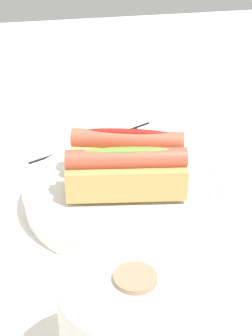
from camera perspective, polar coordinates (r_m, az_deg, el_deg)
name	(u,v)px	position (r m, az deg, el deg)	size (l,w,h in m)	color
ground_plane	(120,200)	(0.65, -0.78, -3.88)	(2.40, 2.40, 0.00)	silver
serving_bowl	(126,191)	(0.64, 0.00, -2.86)	(0.27, 0.27, 0.04)	white
hotdog_front	(127,153)	(0.64, 0.18, 1.81)	(0.16, 0.10, 0.06)	tan
hotdog_back	(124,173)	(0.59, -0.20, -0.63)	(0.16, 0.08, 0.06)	tan
chopstick_near	(87,143)	(0.81, -4.79, 2.98)	(0.01, 0.01, 0.22)	black
chopstick_far	(102,139)	(0.82, -2.87, 3.58)	(0.01, 0.01, 0.22)	black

